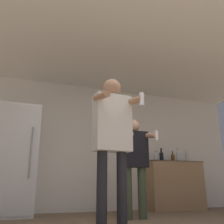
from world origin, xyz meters
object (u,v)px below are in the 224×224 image
(refrigerator, at_px, (16,159))
(bottle_green_wine, at_px, (178,157))
(bottle_amber_bourbon, at_px, (173,158))
(bottle_red_label, at_px, (157,157))
(person_woman_foreground, at_px, (112,134))
(bottle_dark_rum, at_px, (161,156))
(person_man_side, at_px, (135,158))
(bottle_clear_vodka, at_px, (187,157))

(refrigerator, xyz_separation_m, bottle_green_wine, (3.29, 0.06, 0.16))
(bottle_green_wine, bearing_deg, bottle_amber_bourbon, 180.00)
(bottle_red_label, distance_m, person_woman_foreground, 2.76)
(refrigerator, bearing_deg, bottle_red_label, 1.25)
(refrigerator, distance_m, bottle_green_wine, 3.30)
(bottle_red_label, xyz_separation_m, bottle_dark_rum, (0.12, -0.00, 0.03))
(bottle_red_label, height_order, bottle_green_wine, bottle_green_wine)
(bottle_red_label, relative_size, bottle_dark_rum, 0.74)
(refrigerator, xyz_separation_m, person_woman_foreground, (1.01, -2.08, 0.12))
(refrigerator, distance_m, bottle_red_label, 2.77)
(refrigerator, height_order, bottle_amber_bourbon, refrigerator)
(bottle_amber_bourbon, xyz_separation_m, person_man_side, (-1.37, -1.02, -0.16))
(bottle_dark_rum, bearing_deg, bottle_amber_bourbon, 0.00)
(refrigerator, xyz_separation_m, bottle_amber_bourbon, (3.16, 0.06, 0.14))
(bottle_dark_rum, xyz_separation_m, bottle_clear_vodka, (0.63, 0.00, -0.00))
(bottle_amber_bourbon, height_order, person_woman_foreground, person_woman_foreground)
(bottle_green_wine, xyz_separation_m, person_woman_foreground, (-2.28, -2.14, -0.04))
(bottle_red_label, bearing_deg, refrigerator, -178.75)
(person_man_side, bearing_deg, bottle_amber_bourbon, 36.68)
(bottle_red_label, xyz_separation_m, bottle_green_wine, (0.53, -0.00, 0.03))
(refrigerator, distance_m, bottle_amber_bourbon, 3.16)
(refrigerator, height_order, person_woman_foreground, refrigerator)
(person_woman_foreground, xyz_separation_m, person_man_side, (0.77, 1.12, -0.14))
(bottle_amber_bourbon, distance_m, person_woman_foreground, 3.03)
(bottle_amber_bourbon, distance_m, bottle_red_label, 0.40)
(bottle_green_wine, bearing_deg, person_man_side, -145.89)
(bottle_clear_vodka, bearing_deg, person_man_side, -149.42)
(bottle_green_wine, distance_m, person_woman_foreground, 3.13)
(bottle_dark_rum, xyz_separation_m, person_man_side, (-1.09, -1.02, -0.18))
(bottle_clear_vodka, xyz_separation_m, person_woman_foreground, (-2.50, -2.14, -0.04))
(bottle_clear_vodka, bearing_deg, bottle_amber_bourbon, -180.00)
(bottle_amber_bourbon, distance_m, bottle_green_wine, 0.14)
(bottle_dark_rum, bearing_deg, bottle_green_wine, -0.00)
(bottle_clear_vodka, distance_m, person_man_side, 2.02)
(bottle_red_label, height_order, bottle_clear_vodka, bottle_clear_vodka)
(person_woman_foreground, relative_size, person_man_side, 1.10)
(bottle_amber_bourbon, xyz_separation_m, bottle_clear_vodka, (0.36, 0.00, 0.02))
(bottle_green_wine, height_order, person_man_side, person_man_side)
(person_man_side, bearing_deg, bottle_clear_vodka, 30.58)
(bottle_amber_bourbon, bearing_deg, refrigerator, -178.91)
(person_woman_foreground, bearing_deg, refrigerator, 115.98)
(person_man_side, bearing_deg, bottle_dark_rum, 43.06)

